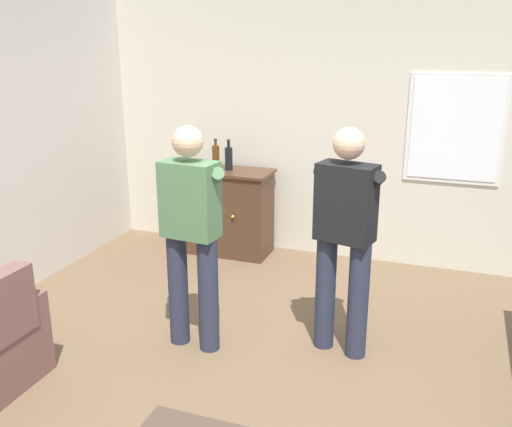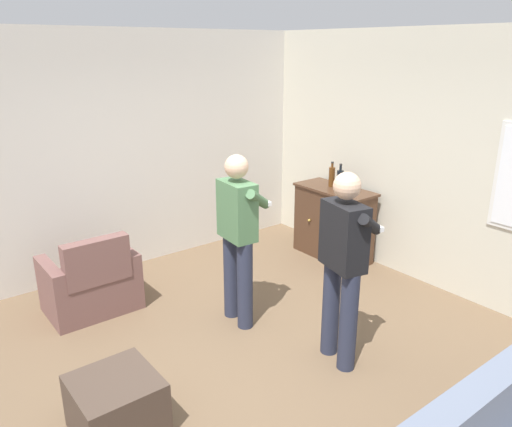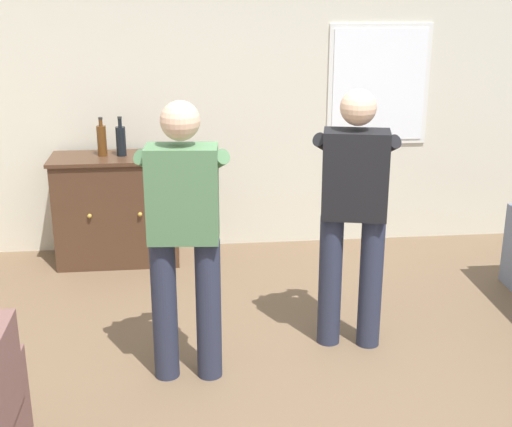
{
  "view_description": "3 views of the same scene",
  "coord_description": "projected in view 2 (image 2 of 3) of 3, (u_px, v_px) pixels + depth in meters",
  "views": [
    {
      "loc": [
        1.06,
        -3.09,
        2.26
      ],
      "look_at": [
        -0.16,
        0.31,
        1.13
      ],
      "focal_mm": 40.0,
      "sensor_mm": 36.0,
      "label": 1
    },
    {
      "loc": [
        2.87,
        -2.16,
        2.6
      ],
      "look_at": [
        -0.29,
        0.31,
        1.25
      ],
      "focal_mm": 35.0,
      "sensor_mm": 36.0,
      "label": 2
    },
    {
      "loc": [
        -0.68,
        -3.43,
        2.32
      ],
      "look_at": [
        -0.31,
        0.07,
        1.14
      ],
      "focal_mm": 50.0,
      "sensor_mm": 36.0,
      "label": 3
    }
  ],
  "objects": [
    {
      "name": "bottle_wine_green",
      "position": [
        340.0,
        179.0,
        6.13
      ],
      "size": [
        0.08,
        0.08,
        0.32
      ],
      "color": "black",
      "rests_on": "sideboard_cabinet"
    },
    {
      "name": "wall_back_with_window",
      "position": [
        448.0,
        164.0,
        5.32
      ],
      "size": [
        5.2,
        0.15,
        2.8
      ],
      "color": "beige",
      "rests_on": "ground"
    },
    {
      "name": "ground",
      "position": [
        248.0,
        368.0,
        4.23
      ],
      "size": [
        10.4,
        10.4,
        0.0
      ],
      "primitive_type": "plane",
      "color": "brown"
    },
    {
      "name": "person_standing_left",
      "position": [
        238.0,
        232.0,
        4.69
      ],
      "size": [
        0.56,
        0.49,
        1.68
      ],
      "color": "#282D42",
      "rests_on": "ground"
    },
    {
      "name": "bottle_liquor_amber",
      "position": [
        332.0,
        176.0,
        6.25
      ],
      "size": [
        0.08,
        0.08,
        0.32
      ],
      "color": "#593314",
      "rests_on": "sideboard_cabinet"
    },
    {
      "name": "wall_side_left",
      "position": [
        110.0,
        155.0,
        5.78
      ],
      "size": [
        0.12,
        5.2,
        2.8
      ],
      "primitive_type": "cube",
      "color": "silver",
      "rests_on": "ground"
    },
    {
      "name": "person_standing_right",
      "position": [
        344.0,
        260.0,
        4.07
      ],
      "size": [
        0.54,
        0.51,
        1.68
      ],
      "color": "#282D42",
      "rests_on": "ground"
    },
    {
      "name": "ottoman",
      "position": [
        116.0,
        405.0,
        3.5
      ],
      "size": [
        0.57,
        0.57,
        0.42
      ],
      "primitive_type": "cube",
      "color": "#47382D",
      "rests_on": "ground"
    },
    {
      "name": "sideboard_cabinet",
      "position": [
        333.0,
        223.0,
        6.36
      ],
      "size": [
        1.04,
        0.49,
        0.92
      ],
      "color": "#472D1E",
      "rests_on": "ground"
    },
    {
      "name": "armchair",
      "position": [
        92.0,
        285.0,
        5.08
      ],
      "size": [
        0.65,
        0.88,
        0.85
      ],
      "color": "brown",
      "rests_on": "ground"
    }
  ]
}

